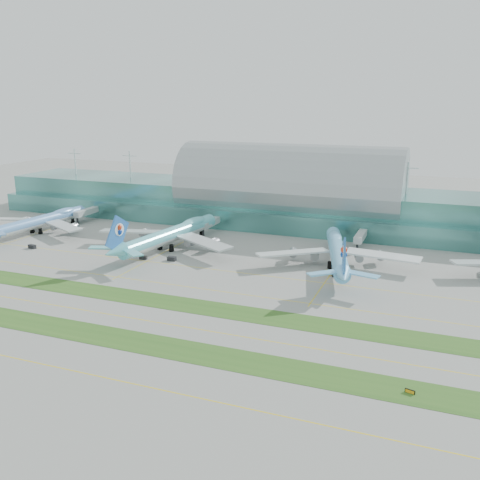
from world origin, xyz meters
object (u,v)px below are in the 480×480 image
at_px(airliner_c, 337,251).
at_px(taxiway_sign_east, 410,391).
at_px(terminal, 289,198).
at_px(airliner_a, 42,220).
at_px(airliner_b, 171,234).

relative_size(airliner_c, taxiway_sign_east, 30.94).
relative_size(terminal, airliner_a, 4.80).
bearing_deg(airliner_b, taxiway_sign_east, -31.38).
bearing_deg(terminal, taxiway_sign_east, -64.61).
bearing_deg(airliner_c, airliner_a, 164.38).
bearing_deg(airliner_b, airliner_a, -174.85).
bearing_deg(airliner_c, taxiway_sign_east, -83.45).
height_order(airliner_a, airliner_c, airliner_c).
distance_m(airliner_b, taxiway_sign_east, 143.14).
bearing_deg(terminal, airliner_b, -118.38).
bearing_deg(taxiway_sign_east, airliner_a, 168.48).
bearing_deg(airliner_a, airliner_b, 2.37).
xyz_separation_m(terminal, airliner_b, (-36.14, -66.89, -7.39)).
xyz_separation_m(terminal, taxiway_sign_east, (74.65, -157.31, -13.72)).
xyz_separation_m(terminal, airliner_c, (39.33, -66.00, -7.87)).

